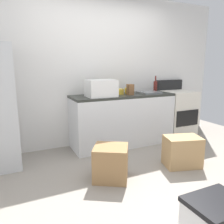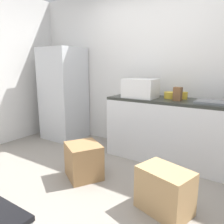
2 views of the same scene
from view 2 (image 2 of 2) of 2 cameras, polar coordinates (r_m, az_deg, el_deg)
name	(u,v)px [view 2 (image 2 of 2)]	position (r m, az deg, el deg)	size (l,w,h in m)	color
ground_plane	(106,192)	(2.55, -1.62, -20.18)	(6.00, 6.00, 0.00)	gray
wall_back	(162,69)	(3.54, 12.95, 10.79)	(5.00, 0.10, 2.60)	silver
kitchen_counter	(171,130)	(3.24, 15.07, -4.67)	(1.80, 0.60, 0.90)	silver
refrigerator	(64,94)	(4.21, -12.47, 4.61)	(0.68, 0.66, 1.67)	silver
microwave	(140,88)	(3.20, 7.43, 6.13)	(0.46, 0.34, 0.27)	white
sink_basin	(211,102)	(2.98, 24.49, 2.40)	(0.36, 0.32, 0.03)	slate
coffee_mug	(185,96)	(3.20, 18.42, 4.08)	(0.08, 0.08, 0.10)	gold
knife_block	(178,94)	(3.02, 16.74, 4.52)	(0.10, 0.10, 0.18)	brown
mixing_bowl	(171,95)	(3.22, 15.10, 4.24)	(0.19, 0.19, 0.09)	gold
cardboard_box_large	(84,161)	(2.77, -7.40, -12.47)	(0.41, 0.38, 0.42)	olive
cardboard_box_small	(165,190)	(2.23, 13.56, -19.27)	(0.48, 0.33, 0.43)	tan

